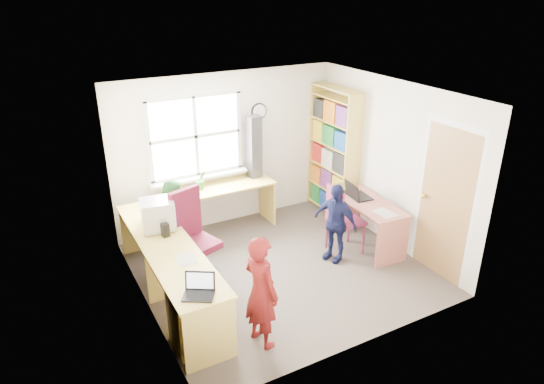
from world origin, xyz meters
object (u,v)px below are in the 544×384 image
Objects in this scene: person_red at (261,292)px; right_desk at (369,215)px; laptop_left at (199,289)px; cd_tower at (254,147)px; crt_monitor at (158,215)px; potted_plant at (201,180)px; person_green at (176,221)px; swivel_chair at (194,241)px; bookshelf at (333,155)px; wooden_chair at (342,217)px; laptop_right at (356,194)px; l_desk at (195,277)px; person_navy at (335,223)px.

right_desk is at bearing -76.80° from person_red.
cd_tower is at bearing 84.96° from laptop_left.
person_red reaches higher than crt_monitor.
person_green is (-0.59, -0.53, -0.30)m from potted_plant.
laptop_left is 0.30× the size of person_red.
crt_monitor is at bearing 145.48° from swivel_chair.
bookshelf is 1.43m from wooden_chair.
wooden_chair is 2.53m from crt_monitor.
wooden_chair is at bearing 179.81° from right_desk.
person_green is (-0.23, 2.08, -0.05)m from person_red.
laptop_right is (2.84, -0.33, -0.19)m from crt_monitor.
person_green is at bearing 78.53° from swivel_chair.
person_red reaches higher than swivel_chair.
laptop_right reaches higher than l_desk.
potted_plant is 2.65m from person_red.
right_desk is 2.51m from potted_plant.
potted_plant is (0.53, 1.06, 0.37)m from swivel_chair.
crt_monitor is at bearing 173.78° from right_desk.
l_desk is at bearing 106.30° from laptop_right.
swivel_chair is 1.19× the size of wooden_chair.
cd_tower is 1.82m from person_navy.
person_green is (0.18, 1.22, 0.14)m from l_desk.
bookshelf is at bearing 84.68° from right_desk.
person_navy is (1.33, -1.57, -0.33)m from potted_plant.
person_navy reaches higher than laptop_left.
swivel_chair is at bearing 91.28° from laptop_right.
bookshelf reaches higher than person_red.
crt_monitor is 0.64m from person_green.
swivel_chair reaches higher than l_desk.
crt_monitor is (-2.44, 0.52, 0.40)m from wooden_chair.
potted_plant is at bearing 62.54° from laptop_right.
cd_tower reaches higher than laptop_left.
swivel_chair is at bearing -163.92° from bookshelf.
cd_tower is at bearing 42.69° from laptop_right.
wooden_chair is 0.79× the size of person_red.
wooden_chair is at bearing -29.03° from swivel_chair.
swivel_chair is 0.54m from person_green.
cd_tower reaches higher than swivel_chair.
person_green reaches higher than potted_plant.
laptop_left is at bearing -178.20° from person_green.
cd_tower is at bearing 164.78° from bookshelf.
person_green is at bearing 159.62° from wooden_chair.
right_desk is 1.05× the size of person_green.
person_red is at bearing -62.07° from crt_monitor.
swivel_chair is 1.02× the size of person_green.
swivel_chair is 2.09m from wooden_chair.
cd_tower reaches higher than l_desk.
person_red is (-2.33, -1.11, 0.14)m from right_desk.
laptop_left is 0.40× the size of cd_tower.
laptop_left is 0.34× the size of person_navy.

